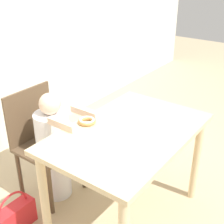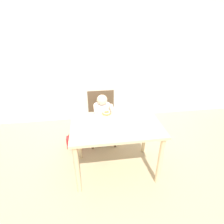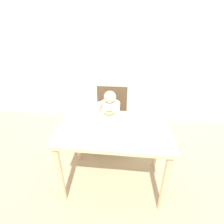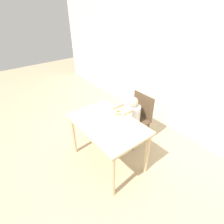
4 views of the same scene
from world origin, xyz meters
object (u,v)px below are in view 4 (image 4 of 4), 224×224
object	(u,v)px
chair	(137,118)
child_figure	(132,121)
handbag	(113,125)
donut	(119,112)

from	to	relation	value
chair	child_figure	xyz separation A→B (m)	(0.00, -0.13, -0.02)
chair	handbag	xyz separation A→B (m)	(-0.47, -0.16, -0.36)
child_figure	handbag	world-z (taller)	child_figure
chair	handbag	world-z (taller)	chair
chair	donut	world-z (taller)	chair
child_figure	donut	world-z (taller)	child_figure
child_figure	chair	bearing A→B (deg)	90.00
child_figure	handbag	size ratio (longest dim) A/B	2.80
chair	child_figure	bearing A→B (deg)	-90.00
chair	child_figure	size ratio (longest dim) A/B	0.97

